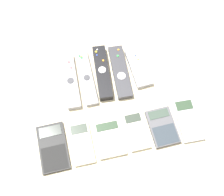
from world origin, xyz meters
TOP-DOWN VIEW (x-y plane):
  - ground_plane at (0.00, 0.00)m, footprint 3.00×3.00m
  - remote_0 at (-0.13, 0.13)m, footprint 0.05×0.21m
  - remote_1 at (-0.07, 0.13)m, footprint 0.04×0.22m
  - remote_2 at (-0.01, 0.14)m, footprint 0.06×0.21m
  - remote_3 at (0.05, 0.13)m, footprint 0.06×0.21m
  - remote_4 at (0.12, 0.13)m, footprint 0.07×0.16m
  - calculator_0 at (-0.22, -0.10)m, footprint 0.09×0.16m
  - calculator_1 at (-0.13, -0.10)m, footprint 0.07×0.14m
  - calculator_2 at (-0.04, -0.11)m, footprint 0.09×0.12m
  - calculator_3 at (0.05, -0.10)m, footprint 0.07×0.13m
  - calculator_4 at (0.14, -0.11)m, footprint 0.09×0.13m
  - calculator_5 at (0.23, -0.10)m, footprint 0.07×0.15m

SIDE VIEW (x-z plane):
  - ground_plane at x=0.00m, z-range 0.00..0.00m
  - calculator_0 at x=-0.22m, z-range 0.00..0.01m
  - calculator_5 at x=0.23m, z-range 0.00..0.01m
  - calculator_1 at x=-0.13m, z-range 0.00..0.01m
  - calculator_3 at x=0.05m, z-range 0.00..0.01m
  - calculator_2 at x=-0.04m, z-range 0.00..0.01m
  - calculator_4 at x=0.14m, z-range 0.00..0.02m
  - remote_1 at x=-0.07m, z-range 0.00..0.02m
  - remote_4 at x=0.12m, z-range 0.00..0.02m
  - remote_0 at x=-0.13m, z-range 0.00..0.02m
  - remote_3 at x=0.05m, z-range 0.00..0.02m
  - remote_2 at x=-0.01m, z-range 0.00..0.03m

